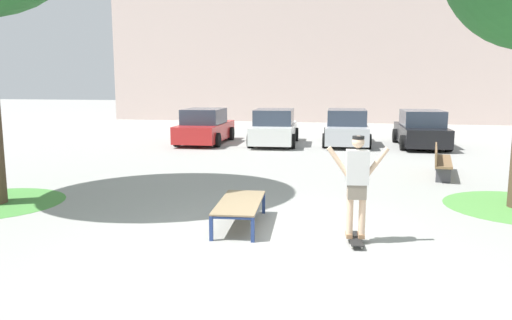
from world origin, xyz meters
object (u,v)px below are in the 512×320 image
(skateboard, at_px, (355,239))
(skater, at_px, (357,180))
(skate_box, at_px, (240,204))
(car_black, at_px, (421,130))
(car_white, at_px, (274,128))
(park_bench, at_px, (441,160))
(car_red, at_px, (205,127))
(car_silver, at_px, (346,128))

(skateboard, bearing_deg, skater, 96.26)
(skate_box, height_order, car_black, car_black)
(skate_box, distance_m, car_white, 12.13)
(skater, height_order, park_bench, skater)
(car_red, distance_m, car_white, 3.02)
(car_white, bearing_deg, car_red, -176.67)
(skater, relative_size, car_silver, 0.40)
(car_silver, distance_m, car_black, 3.02)
(skater, xyz_separation_m, car_white, (-3.44, 12.66, -0.38))
(car_red, xyz_separation_m, park_bench, (8.80, -6.00, -0.24))
(car_red, bearing_deg, skateboard, -62.66)
(skate_box, bearing_deg, park_bench, 52.92)
(skate_box, height_order, car_silver, car_silver)
(skate_box, distance_m, park_bench, 7.36)
(car_white, xyz_separation_m, car_silver, (3.01, 0.51, 0.00))
(park_bench, bearing_deg, car_white, 133.10)
(skateboard, bearing_deg, car_silver, 91.83)
(skate_box, relative_size, car_white, 0.45)
(car_white, distance_m, car_black, 6.05)
(skate_box, height_order, skater, skater)
(skate_box, distance_m, car_red, 12.65)
(skater, bearing_deg, car_black, 78.79)
(skate_box, xyz_separation_m, car_silver, (1.67, 12.56, 0.28))
(skater, relative_size, park_bench, 0.69)
(skateboard, xyz_separation_m, car_white, (-3.44, 12.66, 0.61))
(skater, distance_m, car_silver, 13.18)
(skateboard, bearing_deg, car_white, 105.19)
(skate_box, bearing_deg, skater, -16.14)
(skater, xyz_separation_m, car_black, (2.59, 13.09, -0.38))
(car_white, bearing_deg, car_black, 4.09)
(car_red, bearing_deg, car_silver, 6.52)
(car_red, height_order, car_silver, same)
(skater, distance_m, car_black, 13.35)
(skateboard, bearing_deg, skate_box, 163.82)
(skate_box, relative_size, skateboard, 2.40)
(car_white, bearing_deg, park_bench, -46.90)
(car_red, xyz_separation_m, car_silver, (6.03, 0.69, 0.00))
(skater, bearing_deg, car_white, 105.19)
(car_black, bearing_deg, car_white, -175.91)
(skater, relative_size, car_red, 0.40)
(skateboard, xyz_separation_m, car_red, (-6.45, 12.48, 0.61))
(car_white, relative_size, car_silver, 1.01)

